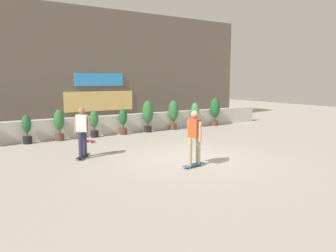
# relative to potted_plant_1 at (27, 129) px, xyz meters

# --- Properties ---
(ground_plane) EXTENTS (48.00, 48.00, 0.00)m
(ground_plane) POSITION_rel_potted_plant_1_xyz_m (4.23, -5.55, -0.63)
(ground_plane) COLOR #A8A093
(planter_wall) EXTENTS (18.00, 0.40, 0.90)m
(planter_wall) POSITION_rel_potted_plant_1_xyz_m (4.23, 0.45, -0.18)
(planter_wall) COLOR beige
(planter_wall) RESTS_ON ground
(building_backdrop) EXTENTS (20.00, 2.08, 6.50)m
(building_backdrop) POSITION_rel_potted_plant_1_xyz_m (4.23, 4.45, 2.62)
(building_backdrop) COLOR #60564C
(building_backdrop) RESTS_ON ground
(potted_plant_1) EXTENTS (0.36, 0.36, 1.19)m
(potted_plant_1) POSITION_rel_potted_plant_1_xyz_m (0.00, 0.00, 0.00)
(potted_plant_1) COLOR black
(potted_plant_1) RESTS_ON ground
(potted_plant_2) EXTENTS (0.43, 0.43, 1.34)m
(potted_plant_2) POSITION_rel_potted_plant_1_xyz_m (1.29, 0.00, 0.13)
(potted_plant_2) COLOR brown
(potted_plant_2) RESTS_ON ground
(potted_plant_3) EXTENTS (0.38, 0.38, 1.23)m
(potted_plant_3) POSITION_rel_potted_plant_1_xyz_m (2.84, 0.00, 0.04)
(potted_plant_3) COLOR black
(potted_plant_3) RESTS_ON ground
(potted_plant_4) EXTENTS (0.39, 0.39, 1.24)m
(potted_plant_4) POSITION_rel_potted_plant_1_xyz_m (4.26, 0.00, 0.04)
(potted_plant_4) COLOR brown
(potted_plant_4) RESTS_ON ground
(potted_plant_5) EXTENTS (0.55, 0.55, 1.57)m
(potted_plant_5) POSITION_rel_potted_plant_1_xyz_m (5.60, 0.00, 0.29)
(potted_plant_5) COLOR black
(potted_plant_5) RESTS_ON ground
(potted_plant_6) EXTENTS (0.53, 0.53, 1.54)m
(potted_plant_6) POSITION_rel_potted_plant_1_xyz_m (7.12, -0.00, 0.27)
(potted_plant_6) COLOR brown
(potted_plant_6) RESTS_ON ground
(potted_plant_7) EXTENTS (0.45, 0.45, 1.36)m
(potted_plant_7) POSITION_rel_potted_plant_1_xyz_m (8.53, 0.00, 0.14)
(potted_plant_7) COLOR brown
(potted_plant_7) RESTS_ON ground
(potted_plant_8) EXTENTS (0.55, 0.55, 1.57)m
(potted_plant_8) POSITION_rel_potted_plant_1_xyz_m (9.94, -0.00, 0.29)
(potted_plant_8) COLOR brown
(potted_plant_8) RESTS_ON ground
(skater_by_wall_left) EXTENTS (0.65, 0.75, 1.70)m
(skater_by_wall_left) POSITION_rel_potted_plant_1_xyz_m (1.16, -3.61, 0.32)
(skater_by_wall_left) COLOR black
(skater_by_wall_left) RESTS_ON ground
(skater_by_wall_right) EXTENTS (0.82, 0.55, 1.70)m
(skater_by_wall_right) POSITION_rel_potted_plant_1_xyz_m (3.63, -6.46, 0.32)
(skater_by_wall_right) COLOR #266699
(skater_by_wall_right) RESTS_ON ground
(skateboard_near_camera) EXTENTS (0.52, 0.81, 0.08)m
(skateboard_near_camera) POSITION_rel_potted_plant_1_xyz_m (2.18, -0.89, -0.56)
(skateboard_near_camera) COLOR maroon
(skateboard_near_camera) RESTS_ON ground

